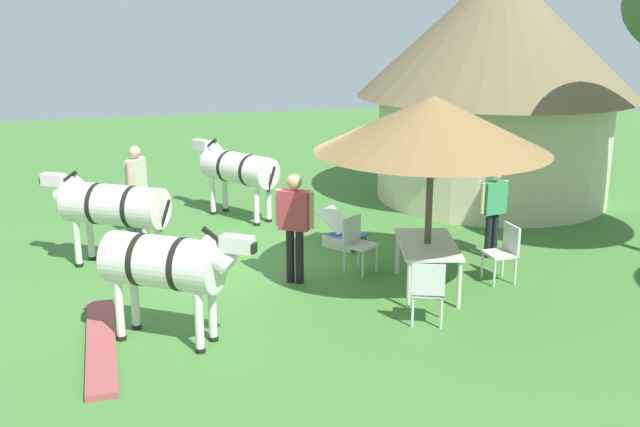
{
  "coord_description": "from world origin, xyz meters",
  "views": [
    {
      "loc": [
        11.6,
        -2.26,
        4.19
      ],
      "look_at": [
        0.59,
        0.73,
        1.0
      ],
      "focal_mm": 42.49,
      "sensor_mm": 36.0,
      "label": 1
    }
  ],
  "objects_px": {
    "zebra_by_umbrella": "(237,169)",
    "standing_watcher": "(136,181)",
    "shade_umbrella": "(432,124)",
    "zebra_nearest_camera": "(167,264)",
    "zebra_toward_hut": "(112,206)",
    "thatched_hut": "(496,73)",
    "patio_dining_table": "(427,248)",
    "striped_lounge_chair": "(343,232)",
    "patio_chair_near_lawn": "(357,240)",
    "patio_chair_near_hut": "(428,289)",
    "patio_chair_east_end": "(505,249)",
    "guest_beside_umbrella": "(493,204)",
    "guest_behind_table": "(295,218)"
  },
  "relations": [
    {
      "from": "thatched_hut",
      "to": "patio_dining_table",
      "type": "height_order",
      "value": "thatched_hut"
    },
    {
      "from": "striped_lounge_chair",
      "to": "zebra_nearest_camera",
      "type": "xyz_separation_m",
      "value": [
        3.2,
        -3.27,
        0.79
      ]
    },
    {
      "from": "striped_lounge_chair",
      "to": "patio_chair_near_lawn",
      "type": "bearing_deg",
      "value": 44.78
    },
    {
      "from": "zebra_nearest_camera",
      "to": "patio_chair_near_hut",
      "type": "bearing_deg",
      "value": 117.04
    },
    {
      "from": "thatched_hut",
      "to": "patio_chair_near_lawn",
      "type": "relative_size",
      "value": 6.63
    },
    {
      "from": "thatched_hut",
      "to": "striped_lounge_chair",
      "type": "height_order",
      "value": "thatched_hut"
    },
    {
      "from": "patio_dining_table",
      "to": "standing_watcher",
      "type": "relative_size",
      "value": 1.02
    },
    {
      "from": "patio_chair_near_hut",
      "to": "guest_beside_umbrella",
      "type": "distance_m",
      "value": 3.22
    },
    {
      "from": "zebra_nearest_camera",
      "to": "thatched_hut",
      "type": "bearing_deg",
      "value": 161.4
    },
    {
      "from": "standing_watcher",
      "to": "zebra_nearest_camera",
      "type": "distance_m",
      "value": 4.92
    },
    {
      "from": "striped_lounge_chair",
      "to": "zebra_by_umbrella",
      "type": "relative_size",
      "value": 0.48
    },
    {
      "from": "thatched_hut",
      "to": "zebra_by_umbrella",
      "type": "height_order",
      "value": "thatched_hut"
    },
    {
      "from": "zebra_by_umbrella",
      "to": "standing_watcher",
      "type": "bearing_deg",
      "value": 162.23
    },
    {
      "from": "zebra_nearest_camera",
      "to": "zebra_toward_hut",
      "type": "relative_size",
      "value": 0.91
    },
    {
      "from": "standing_watcher",
      "to": "thatched_hut",
      "type": "bearing_deg",
      "value": 125.4
    },
    {
      "from": "thatched_hut",
      "to": "patio_chair_near_lawn",
      "type": "height_order",
      "value": "thatched_hut"
    },
    {
      "from": "patio_dining_table",
      "to": "striped_lounge_chair",
      "type": "xyz_separation_m",
      "value": [
        -2.39,
        -0.59,
        -0.4
      ]
    },
    {
      "from": "patio_chair_east_end",
      "to": "shade_umbrella",
      "type": "bearing_deg",
      "value": 90.0
    },
    {
      "from": "patio_chair_near_lawn",
      "to": "striped_lounge_chair",
      "type": "relative_size",
      "value": 0.94
    },
    {
      "from": "striped_lounge_chair",
      "to": "guest_behind_table",
      "type": "bearing_deg",
      "value": 13.64
    },
    {
      "from": "patio_chair_near_lawn",
      "to": "patio_chair_near_hut",
      "type": "height_order",
      "value": "same"
    },
    {
      "from": "patio_chair_east_end",
      "to": "guest_beside_umbrella",
      "type": "bearing_deg",
      "value": -19.48
    },
    {
      "from": "thatched_hut",
      "to": "patio_chair_near_lawn",
      "type": "distance_m",
      "value": 6.21
    },
    {
      "from": "thatched_hut",
      "to": "zebra_by_umbrella",
      "type": "distance_m",
      "value": 5.93
    },
    {
      "from": "thatched_hut",
      "to": "patio_chair_near_hut",
      "type": "relative_size",
      "value": 6.63
    },
    {
      "from": "standing_watcher",
      "to": "zebra_toward_hut",
      "type": "relative_size",
      "value": 0.81
    },
    {
      "from": "patio_chair_east_end",
      "to": "patio_chair_near_lawn",
      "type": "bearing_deg",
      "value": 61.98
    },
    {
      "from": "guest_beside_umbrella",
      "to": "striped_lounge_chair",
      "type": "height_order",
      "value": "guest_beside_umbrella"
    },
    {
      "from": "guest_behind_table",
      "to": "striped_lounge_chair",
      "type": "relative_size",
      "value": 1.79
    },
    {
      "from": "thatched_hut",
      "to": "shade_umbrella",
      "type": "height_order",
      "value": "thatched_hut"
    },
    {
      "from": "thatched_hut",
      "to": "shade_umbrella",
      "type": "relative_size",
      "value": 1.75
    },
    {
      "from": "patio_chair_near_lawn",
      "to": "zebra_toward_hut",
      "type": "bearing_deg",
      "value": -53.7
    },
    {
      "from": "striped_lounge_chair",
      "to": "patio_dining_table",
      "type": "bearing_deg",
      "value": 65.99
    },
    {
      "from": "guest_behind_table",
      "to": "patio_dining_table",
      "type": "bearing_deg",
      "value": 8.8
    },
    {
      "from": "shade_umbrella",
      "to": "zebra_toward_hut",
      "type": "bearing_deg",
      "value": -116.99
    },
    {
      "from": "patio_dining_table",
      "to": "guest_behind_table",
      "type": "xyz_separation_m",
      "value": [
        -0.82,
        -1.83,
        0.37
      ]
    },
    {
      "from": "patio_dining_table",
      "to": "patio_chair_near_hut",
      "type": "xyz_separation_m",
      "value": [
        1.21,
        -0.5,
        -0.14
      ]
    },
    {
      "from": "patio_dining_table",
      "to": "patio_chair_near_lawn",
      "type": "bearing_deg",
      "value": -144.46
    },
    {
      "from": "standing_watcher",
      "to": "striped_lounge_chair",
      "type": "relative_size",
      "value": 1.74
    },
    {
      "from": "patio_chair_east_end",
      "to": "striped_lounge_chair",
      "type": "distance_m",
      "value": 3.04
    },
    {
      "from": "zebra_nearest_camera",
      "to": "striped_lounge_chair",
      "type": "bearing_deg",
      "value": 168.26
    },
    {
      "from": "thatched_hut",
      "to": "guest_beside_umbrella",
      "type": "relative_size",
      "value": 3.87
    },
    {
      "from": "shade_umbrella",
      "to": "zebra_nearest_camera",
      "type": "relative_size",
      "value": 1.81
    },
    {
      "from": "patio_dining_table",
      "to": "standing_watcher",
      "type": "bearing_deg",
      "value": -135.33
    },
    {
      "from": "thatched_hut",
      "to": "patio_chair_near_hut",
      "type": "distance_m",
      "value": 7.69
    },
    {
      "from": "zebra_by_umbrella",
      "to": "zebra_toward_hut",
      "type": "xyz_separation_m",
      "value": [
        2.41,
        -2.42,
        0.03
      ]
    },
    {
      "from": "standing_watcher",
      "to": "zebra_toward_hut",
      "type": "xyz_separation_m",
      "value": [
        1.81,
        -0.44,
        0.03
      ]
    },
    {
      "from": "guest_behind_table",
      "to": "standing_watcher",
      "type": "relative_size",
      "value": 1.03
    },
    {
      "from": "striped_lounge_chair",
      "to": "zebra_nearest_camera",
      "type": "distance_m",
      "value": 4.64
    },
    {
      "from": "patio_chair_near_lawn",
      "to": "zebra_nearest_camera",
      "type": "bearing_deg",
      "value": -4.36
    }
  ]
}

